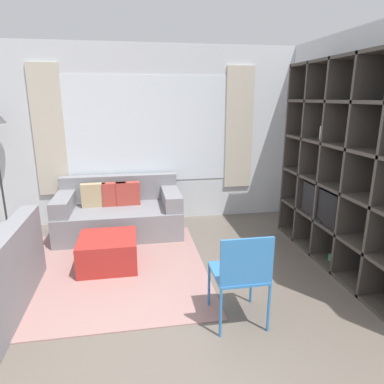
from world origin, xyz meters
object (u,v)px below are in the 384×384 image
(couch_main, at_px, (120,213))
(ottoman, at_px, (108,252))
(folding_chair, at_px, (241,271))
(shelving_unit, at_px, (350,168))

(couch_main, distance_m, ottoman, 1.08)
(ottoman, distance_m, folding_chair, 1.79)
(couch_main, bearing_deg, ottoman, -95.52)
(shelving_unit, height_order, folding_chair, shelving_unit)
(shelving_unit, bearing_deg, ottoman, 171.79)
(shelving_unit, relative_size, folding_chair, 2.78)
(shelving_unit, height_order, ottoman, shelving_unit)
(ottoman, height_order, folding_chair, folding_chair)
(shelving_unit, height_order, couch_main, shelving_unit)
(shelving_unit, relative_size, couch_main, 1.38)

